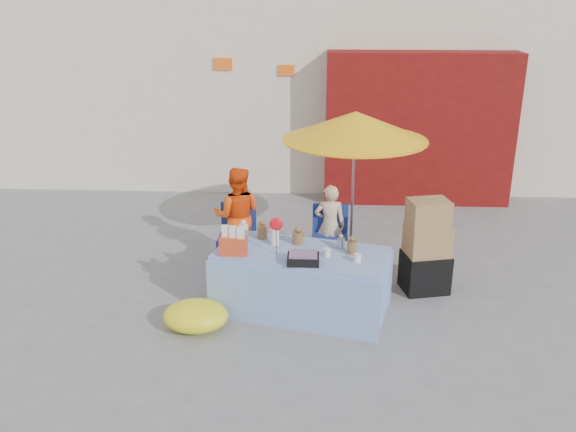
# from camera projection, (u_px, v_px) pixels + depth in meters

# --- Properties ---
(ground) EXTENTS (80.00, 80.00, 0.00)m
(ground) POSITION_uv_depth(u_px,v_px,m) (275.00, 314.00, 7.12)
(ground) COLOR slate
(ground) RESTS_ON ground
(backdrop) EXTENTS (14.00, 8.00, 7.80)m
(backdrop) POSITION_uv_depth(u_px,v_px,m) (322.00, 12.00, 13.05)
(backdrop) COLOR silver
(backdrop) RESTS_ON ground
(market_table) EXTENTS (2.14, 1.37, 1.20)m
(market_table) POSITION_uv_depth(u_px,v_px,m) (301.00, 280.00, 7.06)
(market_table) COLOR #859BD4
(market_table) RESTS_ON ground
(chair_left) EXTENTS (0.49, 0.48, 0.85)m
(chair_left) POSITION_uv_depth(u_px,v_px,m) (237.00, 249.00, 8.26)
(chair_left) COLOR navy
(chair_left) RESTS_ON ground
(chair_right) EXTENTS (0.49, 0.48, 0.85)m
(chair_right) POSITION_uv_depth(u_px,v_px,m) (329.00, 251.00, 8.20)
(chair_right) COLOR navy
(chair_right) RESTS_ON ground
(vendor_orange) EXTENTS (0.67, 0.53, 1.36)m
(vendor_orange) POSITION_uv_depth(u_px,v_px,m) (238.00, 216.00, 8.24)
(vendor_orange) COLOR #FF4D0D
(vendor_orange) RESTS_ON ground
(vendor_beige) EXTENTS (0.42, 0.28, 1.14)m
(vendor_beige) POSITION_uv_depth(u_px,v_px,m) (330.00, 225.00, 8.22)
(vendor_beige) COLOR beige
(vendor_beige) RESTS_ON ground
(umbrella) EXTENTS (1.90, 1.90, 2.09)m
(umbrella) POSITION_uv_depth(u_px,v_px,m) (355.00, 127.00, 7.89)
(umbrella) COLOR gray
(umbrella) RESTS_ON ground
(box_stack) EXTENTS (0.62, 0.55, 1.20)m
(box_stack) POSITION_uv_depth(u_px,v_px,m) (426.00, 249.00, 7.50)
(box_stack) COLOR black
(box_stack) RESTS_ON ground
(tarp_bundle) EXTENTS (0.89, 0.80, 0.33)m
(tarp_bundle) POSITION_uv_depth(u_px,v_px,m) (196.00, 316.00, 6.75)
(tarp_bundle) COLOR yellow
(tarp_bundle) RESTS_ON ground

